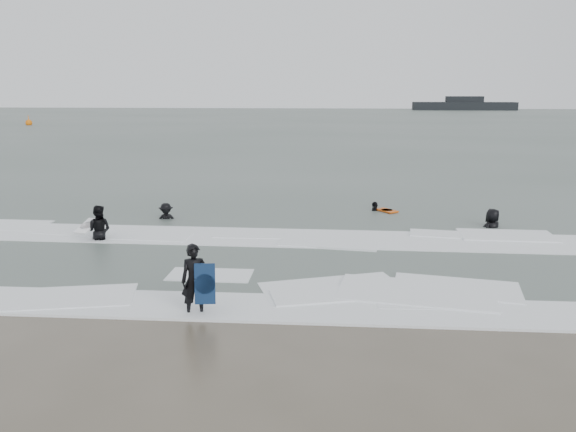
# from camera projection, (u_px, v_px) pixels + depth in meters

# --- Properties ---
(ground) EXTENTS (320.00, 320.00, 0.00)m
(ground) POSITION_uv_depth(u_px,v_px,m) (270.00, 300.00, 14.35)
(ground) COLOR brown
(ground) RESTS_ON ground
(sea) EXTENTS (320.00, 320.00, 0.00)m
(sea) POSITION_uv_depth(u_px,v_px,m) (330.00, 123.00, 92.08)
(sea) COLOR #47544C
(sea) RESTS_ON ground
(surfer_centre) EXTENTS (0.74, 0.60, 1.77)m
(surfer_centre) POSITION_uv_depth(u_px,v_px,m) (196.00, 315.00, 13.40)
(surfer_centre) COLOR black
(surfer_centre) RESTS_ON ground
(surfer_wading) EXTENTS (0.92, 0.73, 1.85)m
(surfer_wading) POSITION_uv_depth(u_px,v_px,m) (100.00, 241.00, 20.02)
(surfer_wading) COLOR black
(surfer_wading) RESTS_ON ground
(surfer_breaker) EXTENTS (1.12, 0.78, 1.58)m
(surfer_breaker) POSITION_uv_depth(u_px,v_px,m) (166.00, 220.00, 23.19)
(surfer_breaker) COLOR black
(surfer_breaker) RESTS_ON ground
(surfer_right_near) EXTENTS (0.90, 0.97, 1.60)m
(surfer_right_near) POSITION_uv_depth(u_px,v_px,m) (375.00, 212.00, 24.91)
(surfer_right_near) COLOR black
(surfer_right_near) RESTS_ON ground
(surfer_right_far) EXTENTS (1.11, 1.09, 1.93)m
(surfer_right_far) POSITION_uv_depth(u_px,v_px,m) (492.00, 228.00, 21.87)
(surfer_right_far) COLOR black
(surfer_right_far) RESTS_ON ground
(surf_foam) EXTENTS (30.03, 9.06, 0.09)m
(surf_foam) POSITION_uv_depth(u_px,v_px,m) (284.00, 257.00, 17.93)
(surf_foam) COLOR white
(surf_foam) RESTS_ON ground
(bodyboards) EXTENTS (11.84, 12.86, 1.25)m
(bodyboards) POSITION_uv_depth(u_px,v_px,m) (242.00, 232.00, 19.26)
(bodyboards) COLOR #0F2549
(bodyboards) RESTS_ON ground
(buoy) EXTENTS (1.00, 1.00, 1.65)m
(buoy) POSITION_uv_depth(u_px,v_px,m) (29.00, 123.00, 87.05)
(buoy) COLOR orange
(buoy) RESTS_ON ground
(vessel_horizon) EXTENTS (27.77, 4.96, 3.77)m
(vessel_horizon) POSITION_uv_depth(u_px,v_px,m) (464.00, 105.00, 155.27)
(vessel_horizon) COLOR black
(vessel_horizon) RESTS_ON ground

